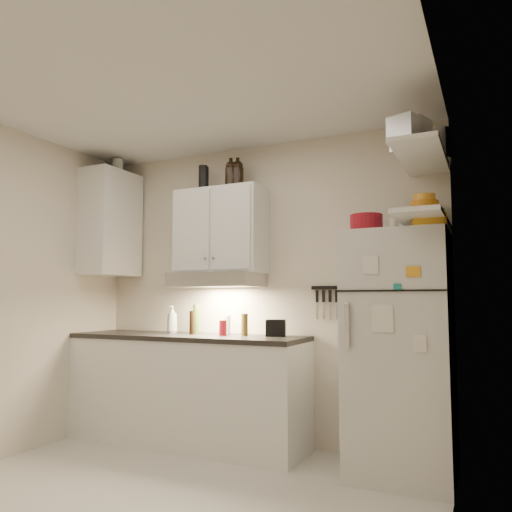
% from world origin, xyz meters
% --- Properties ---
extents(floor, '(3.20, 3.00, 0.02)m').
position_xyz_m(floor, '(0.00, 0.00, -0.01)').
color(floor, beige).
rests_on(floor, ground).
extents(ceiling, '(3.20, 3.00, 0.02)m').
position_xyz_m(ceiling, '(0.00, 0.00, 2.61)').
color(ceiling, silver).
rests_on(ceiling, ground).
extents(back_wall, '(3.20, 0.02, 2.60)m').
position_xyz_m(back_wall, '(0.00, 1.51, 1.30)').
color(back_wall, beige).
rests_on(back_wall, ground).
extents(right_wall, '(0.02, 3.00, 2.60)m').
position_xyz_m(right_wall, '(1.61, 0.00, 1.30)').
color(right_wall, beige).
rests_on(right_wall, ground).
extents(base_cabinet, '(2.10, 0.60, 0.88)m').
position_xyz_m(base_cabinet, '(-0.55, 1.20, 0.44)').
color(base_cabinet, white).
rests_on(base_cabinet, floor).
extents(countertop, '(2.10, 0.62, 0.04)m').
position_xyz_m(countertop, '(-0.55, 1.20, 0.90)').
color(countertop, black).
rests_on(countertop, base_cabinet).
extents(upper_cabinet, '(0.80, 0.33, 0.75)m').
position_xyz_m(upper_cabinet, '(-0.30, 1.33, 1.83)').
color(upper_cabinet, white).
rests_on(upper_cabinet, back_wall).
extents(side_cabinet, '(0.33, 0.55, 1.00)m').
position_xyz_m(side_cabinet, '(-1.44, 1.20, 1.95)').
color(side_cabinet, white).
rests_on(side_cabinet, left_wall).
extents(range_hood, '(0.76, 0.46, 0.12)m').
position_xyz_m(range_hood, '(-0.30, 1.27, 1.39)').
color(range_hood, silver).
rests_on(range_hood, back_wall).
extents(fridge, '(0.70, 0.68, 1.70)m').
position_xyz_m(fridge, '(1.25, 1.16, 0.85)').
color(fridge, silver).
rests_on(fridge, floor).
extents(shelf_hi, '(0.30, 0.95, 0.03)m').
position_xyz_m(shelf_hi, '(1.45, 1.02, 2.20)').
color(shelf_hi, white).
rests_on(shelf_hi, right_wall).
extents(shelf_lo, '(0.30, 0.95, 0.03)m').
position_xyz_m(shelf_lo, '(1.45, 1.02, 1.76)').
color(shelf_lo, white).
rests_on(shelf_lo, right_wall).
extents(knife_strip, '(0.42, 0.02, 0.03)m').
position_xyz_m(knife_strip, '(0.70, 1.49, 1.32)').
color(knife_strip, black).
rests_on(knife_strip, back_wall).
extents(dutch_oven, '(0.27, 0.27, 0.14)m').
position_xyz_m(dutch_oven, '(1.05, 1.09, 1.77)').
color(dutch_oven, maroon).
rests_on(dutch_oven, fridge).
extents(book_stack, '(0.25, 0.29, 0.09)m').
position_xyz_m(book_stack, '(1.48, 0.96, 1.74)').
color(book_stack, orange).
rests_on(book_stack, fridge).
extents(spice_jar, '(0.07, 0.07, 0.09)m').
position_xyz_m(spice_jar, '(1.24, 1.07, 1.75)').
color(spice_jar, silver).
rests_on(spice_jar, fridge).
extents(stock_pot, '(0.34, 0.34, 0.22)m').
position_xyz_m(stock_pot, '(1.50, 1.26, 2.32)').
color(stock_pot, silver).
rests_on(stock_pot, shelf_hi).
extents(tin_a, '(0.27, 0.26, 0.22)m').
position_xyz_m(tin_a, '(1.40, 0.93, 2.32)').
color(tin_a, '#AAAAAD').
rests_on(tin_a, shelf_hi).
extents(tin_b, '(0.22, 0.22, 0.17)m').
position_xyz_m(tin_b, '(1.38, 0.74, 2.30)').
color(tin_b, '#AAAAAD').
rests_on(tin_b, shelf_hi).
extents(bowl_teal, '(0.25, 0.25, 0.10)m').
position_xyz_m(bowl_teal, '(1.44, 1.30, 1.83)').
color(bowl_teal, '#17807D').
rests_on(bowl_teal, shelf_lo).
extents(bowl_orange, '(0.20, 0.20, 0.06)m').
position_xyz_m(bowl_orange, '(1.43, 1.29, 1.91)').
color(bowl_orange, orange).
rests_on(bowl_orange, bowl_teal).
extents(bowl_yellow, '(0.16, 0.16, 0.05)m').
position_xyz_m(bowl_yellow, '(1.43, 1.29, 1.96)').
color(bowl_yellow, '#F4A12B').
rests_on(bowl_yellow, bowl_orange).
extents(plates, '(0.25, 0.25, 0.05)m').
position_xyz_m(plates, '(1.46, 1.01, 1.80)').
color(plates, '#17807D').
rests_on(plates, shelf_lo).
extents(growler_a, '(0.14, 0.14, 0.25)m').
position_xyz_m(growler_a, '(-0.19, 1.31, 2.32)').
color(growler_a, black).
rests_on(growler_a, upper_cabinet).
extents(growler_b, '(0.14, 0.14, 0.25)m').
position_xyz_m(growler_b, '(-0.13, 1.34, 2.32)').
color(growler_b, black).
rests_on(growler_b, upper_cabinet).
extents(thermos_a, '(0.09, 0.09, 0.22)m').
position_xyz_m(thermos_a, '(-0.46, 1.32, 2.31)').
color(thermos_a, black).
rests_on(thermos_a, upper_cabinet).
extents(thermos_b, '(0.10, 0.10, 0.23)m').
position_xyz_m(thermos_b, '(-0.48, 1.32, 2.32)').
color(thermos_b, black).
rests_on(thermos_b, upper_cabinet).
extents(side_jar, '(0.11, 0.11, 0.14)m').
position_xyz_m(side_jar, '(-1.41, 1.25, 2.52)').
color(side_jar, silver).
rests_on(side_jar, side_cabinet).
extents(soap_bottle, '(0.11, 0.11, 0.27)m').
position_xyz_m(soap_bottle, '(-0.77, 1.29, 1.06)').
color(soap_bottle, white).
rests_on(soap_bottle, countertop).
extents(pepper_mill, '(0.07, 0.07, 0.18)m').
position_xyz_m(pepper_mill, '(-0.03, 1.28, 1.01)').
color(pepper_mill, brown).
rests_on(pepper_mill, countertop).
extents(oil_bottle, '(0.06, 0.06, 0.26)m').
position_xyz_m(oil_bottle, '(-0.53, 1.31, 1.05)').
color(oil_bottle, '#3B5916').
rests_on(oil_bottle, countertop).
extents(vinegar_bottle, '(0.05, 0.05, 0.21)m').
position_xyz_m(vinegar_bottle, '(-0.51, 1.22, 1.02)').
color(vinegar_bottle, black).
rests_on(vinegar_bottle, countertop).
extents(clear_bottle, '(0.06, 0.06, 0.16)m').
position_xyz_m(clear_bottle, '(-0.23, 1.34, 1.00)').
color(clear_bottle, silver).
rests_on(clear_bottle, countertop).
extents(red_jar, '(0.08, 0.08, 0.13)m').
position_xyz_m(red_jar, '(-0.20, 1.21, 0.98)').
color(red_jar, maroon).
rests_on(red_jar, countertop).
extents(caddy, '(0.19, 0.16, 0.14)m').
position_xyz_m(caddy, '(0.23, 1.33, 0.99)').
color(caddy, black).
rests_on(caddy, countertop).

